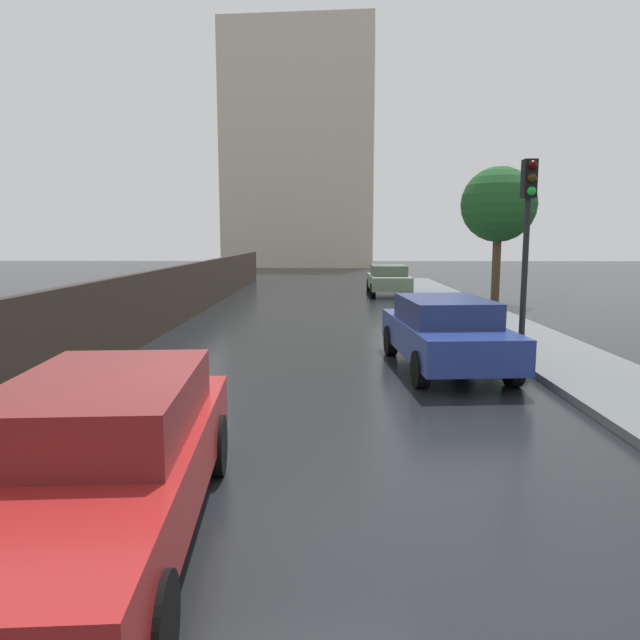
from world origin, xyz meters
name	(u,v)px	position (x,y,z in m)	size (l,w,h in m)	color
ground	(306,493)	(0.00, 0.00, 0.00)	(120.00, 120.00, 0.00)	black
car_green_near_kerb	(389,279)	(2.92, 20.79, 0.71)	(1.83, 4.16, 1.34)	slate
car_red_mid_road	(98,460)	(-1.68, -1.02, 0.74)	(2.03, 4.69, 1.39)	maroon
car_blue_far_ahead	(445,331)	(2.51, 5.74, 0.75)	(2.10, 4.46, 1.39)	navy
traffic_light	(527,221)	(4.19, 6.28, 2.90)	(0.26, 0.39, 3.96)	black
street_tree_near	(499,205)	(6.81, 17.55, 3.82)	(2.90, 2.90, 5.30)	#4C3823
distant_tower	(300,150)	(-2.34, 48.13, 10.35)	(13.63, 8.19, 20.70)	beige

